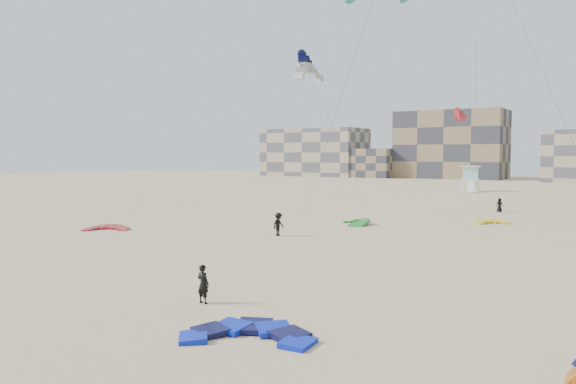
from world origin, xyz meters
The scene contains 15 objects.
ground centered at (0.00, 0.00, 0.00)m, with size 320.00×320.00×0.00m, color #CCB589.
kite_ground_blue centered at (2.42, -2.02, 0.00)m, with size 4.24×4.43×0.55m, color #0017F1, non-canonical shape.
kite_ground_red centered at (-24.60, 14.33, 0.00)m, with size 3.62×3.83×0.61m, color #C71D3E, non-canonical shape.
kite_ground_green centered at (-8.34, 29.02, 0.00)m, with size 3.69×3.81×1.02m, color #17982C, non-canonical shape.
kite_ground_yellow centered at (2.21, 36.35, 0.00)m, with size 3.16×3.31×0.53m, color yellow, non-canonical shape.
kitesurfer_main centered at (-1.95, 0.66, 0.85)m, with size 0.62×0.41×1.69m, color black.
kitesurfer_c centered at (-10.25, 19.21, 0.92)m, with size 1.18×0.68×1.83m, color black.
kitesurfer_e centered at (0.57, 47.54, 0.78)m, with size 0.77×0.50×1.57m, color black.
kite_fly_grey centered at (-16.59, 34.82, 14.98)m, with size 10.55×5.05×15.34m.
kite_fly_navy centered at (-23.66, 45.81, 18.79)m, with size 7.96×4.16×19.13m.
kite_fly_red centered at (-9.19, 66.34, 12.15)m, with size 8.82×10.96×12.76m.
lifeguard_tower_far centered at (-11.42, 81.84, 2.20)m, with size 3.89×6.50×4.45m.
condo_west_a centered at (-70.00, 130.00, 7.00)m, with size 30.00×15.00×14.00m, color tan.
condo_west_b centered at (-30.00, 134.00, 9.00)m, with size 28.00×14.00×18.00m, color #836E4F.
condo_fill_left centered at (-50.00, 128.00, 4.00)m, with size 12.00×10.00×8.00m, color #836E4F.
Camera 1 is at (13.87, -17.50, 6.42)m, focal length 35.00 mm.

